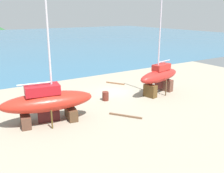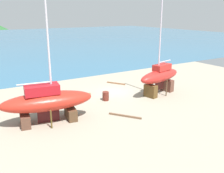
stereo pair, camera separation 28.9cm
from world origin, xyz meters
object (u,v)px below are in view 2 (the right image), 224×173
at_px(sailboat_large_starboard, 47,101).
at_px(barrel_tipped_right, 106,96).
at_px(sailboat_small_center, 160,77).
at_px(worker, 37,94).

height_order(sailboat_large_starboard, barrel_tipped_right, sailboat_large_starboard).
xyz_separation_m(sailboat_large_starboard, sailboat_small_center, (12.57, 0.84, 0.15)).
distance_m(sailboat_small_center, worker, 12.81).
bearing_deg(sailboat_small_center, sailboat_large_starboard, -8.92).
relative_size(sailboat_large_starboard, worker, 6.49).
distance_m(worker, barrel_tipped_right, 6.76).
bearing_deg(barrel_tipped_right, worker, 153.24).
bearing_deg(sailboat_small_center, barrel_tipped_right, -24.33).
height_order(sailboat_large_starboard, worker, sailboat_large_starboard).
height_order(sailboat_large_starboard, sailboat_small_center, sailboat_large_starboard).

